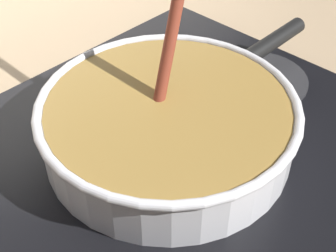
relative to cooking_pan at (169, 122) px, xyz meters
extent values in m
cube|color=black|center=(0.00, 0.00, -0.04)|extent=(0.56, 0.48, 0.01)
torus|color=#592D0C|center=(0.00, 0.00, -0.03)|extent=(0.19, 0.19, 0.01)
cylinder|color=#262628|center=(0.18, 0.00, -0.03)|extent=(0.14, 0.14, 0.01)
cylinder|color=silver|center=(0.00, 0.00, -0.01)|extent=(0.29, 0.29, 0.06)
cylinder|color=olive|center=(0.00, 0.00, 0.00)|extent=(0.28, 0.28, 0.06)
torus|color=silver|center=(0.00, 0.00, 0.03)|extent=(0.30, 0.30, 0.01)
cylinder|color=black|center=(0.21, 0.00, 0.02)|extent=(0.13, 0.02, 0.02)
cylinder|color=beige|center=(-0.02, 0.00, 0.02)|extent=(0.03, 0.03, 0.01)
cylinder|color=#EDD88C|center=(0.05, 0.06, 0.02)|extent=(0.03, 0.03, 0.01)
cylinder|color=#EDD88C|center=(0.07, -0.01, 0.02)|extent=(0.04, 0.04, 0.01)
cylinder|color=beige|center=(-0.02, 0.08, 0.02)|extent=(0.03, 0.03, 0.01)
cylinder|color=beige|center=(0.02, -0.01, 0.02)|extent=(0.03, 0.03, 0.01)
cylinder|color=#EDD88C|center=(0.09, 0.07, 0.02)|extent=(0.03, 0.03, 0.01)
cylinder|color=#EDD88C|center=(0.06, -0.05, 0.02)|extent=(0.03, 0.03, 0.01)
cylinder|color=#EDD88C|center=(0.01, -0.07, 0.02)|extent=(0.03, 0.03, 0.01)
cube|color=brown|center=(-0.01, 0.01, 0.01)|extent=(0.05, 0.04, 0.01)
camera|label=1|loc=(-0.30, -0.29, 0.36)|focal=50.37mm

